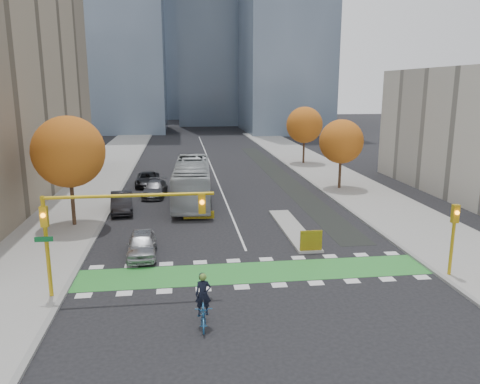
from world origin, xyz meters
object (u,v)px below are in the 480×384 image
object	(u,v)px
traffic_signal_east	(454,229)
cyclist	(203,309)
hazard_board	(311,241)
tree_west	(69,152)
parked_car_b	(122,202)
tree_east_far	(304,125)
parked_car_c	(155,189)
tree_east_near	(341,142)
bus	(192,181)
parked_car_a	(142,244)
traffic_signal_west	(100,218)
parked_car_d	(147,179)

from	to	relation	value
traffic_signal_east	cyclist	size ratio (longest dim) A/B	1.68
hazard_board	traffic_signal_east	size ratio (longest dim) A/B	0.34
hazard_board	cyclist	bearing A→B (deg)	-130.59
tree_west	parked_car_b	size ratio (longest dim) A/B	1.66
tree_east_far	traffic_signal_east	distance (m)	38.64
parked_car_b	parked_car_c	distance (m)	5.94
tree_east_near	bus	bearing A→B (deg)	-167.65
tree_east_far	tree_east_near	bearing A→B (deg)	-91.79
tree_west	parked_car_b	distance (m)	6.84
tree_west	cyclist	size ratio (longest dim) A/B	3.37
parked_car_c	tree_east_near	bearing A→B (deg)	8.65
parked_car_a	tree_west	bearing A→B (deg)	126.42
bus	traffic_signal_west	bearing A→B (deg)	-101.57
tree_east_near	parked_car_b	bearing A→B (deg)	-163.49
traffic_signal_east	parked_car_d	distance (m)	32.28
parked_car_a	traffic_signal_east	bearing A→B (deg)	-19.69
hazard_board	bus	distance (m)	16.15
parked_car_d	tree_west	bearing A→B (deg)	-107.10
traffic_signal_east	parked_car_b	size ratio (longest dim) A/B	0.83
parked_car_a	parked_car_d	bearing A→B (deg)	90.99
bus	parked_car_d	size ratio (longest dim) A/B	2.65
parked_car_a	cyclist	bearing A→B (deg)	-71.85
tree_east_far	cyclist	bearing A→B (deg)	-110.39
traffic_signal_east	parked_car_b	world-z (taller)	traffic_signal_east
cyclist	parked_car_b	xyz separation A→B (m)	(-5.77, 19.97, 0.00)
tree_west	hazard_board	bearing A→B (deg)	-25.99
traffic_signal_east	parked_car_a	world-z (taller)	traffic_signal_east
tree_east_near	parked_car_a	size ratio (longest dim) A/B	1.61
traffic_signal_west	hazard_board	bearing A→B (deg)	21.55
tree_east_near	parked_car_c	xyz separation A→B (m)	(-18.50, -0.80, -4.15)
traffic_signal_west	bus	distance (m)	19.97
tree_west	cyclist	distance (m)	19.04
tree_west	parked_car_c	size ratio (longest dim) A/B	1.66
parked_car_b	parked_car_c	xyz separation A→B (m)	(2.45, 5.41, -0.10)
traffic_signal_west	parked_car_d	bearing A→B (deg)	89.10
parked_car_a	tree_east_near	bearing A→B (deg)	40.85
parked_car_a	parked_car_c	world-z (taller)	parked_car_a
traffic_signal_west	parked_car_c	xyz separation A→B (m)	(1.43, 21.72, -3.32)
tree_west	traffic_signal_east	world-z (taller)	tree_west
parked_car_c	traffic_signal_west	bearing A→B (deg)	-87.58
tree_east_near	tree_east_far	world-z (taller)	tree_east_far
traffic_signal_west	parked_car_b	bearing A→B (deg)	93.57
tree_east_far	cyclist	size ratio (longest dim) A/B	3.14
tree_east_far	bus	xyz separation A→B (m)	(-15.50, -19.29, -3.40)
tree_east_near	bus	size ratio (longest dim) A/B	0.53
parked_car_c	parked_car_d	distance (m)	5.10
hazard_board	bus	size ratio (longest dim) A/B	0.11
tree_east_far	parked_car_c	size ratio (longest dim) A/B	1.55
parked_car_b	tree_east_far	bearing A→B (deg)	39.55
parked_car_b	hazard_board	bearing A→B (deg)	-48.29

